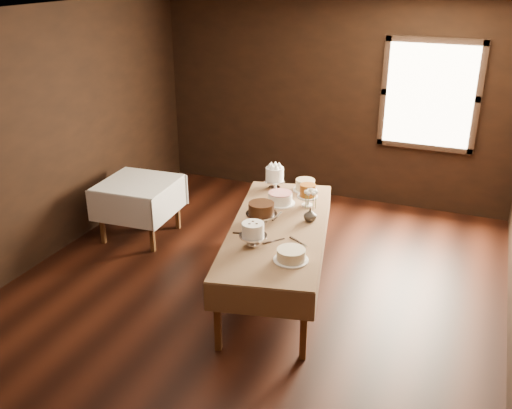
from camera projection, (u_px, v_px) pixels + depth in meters
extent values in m
cube|color=black|center=(249.00, 295.00, 5.97)|extent=(5.00, 6.00, 0.01)
cube|color=beige|center=(247.00, 13.00, 4.86)|extent=(5.00, 6.00, 0.01)
cube|color=black|center=(332.00, 101.00, 7.96)|extent=(5.00, 0.02, 2.80)
cube|color=black|center=(14.00, 356.00, 2.86)|extent=(5.00, 0.02, 2.80)
cube|color=black|center=(39.00, 139.00, 6.28)|extent=(0.02, 6.00, 2.80)
cube|color=#FFEABF|center=(430.00, 96.00, 7.38)|extent=(1.10, 0.05, 1.30)
cube|color=#4D2C14|center=(218.00, 318.00, 5.01)|extent=(0.07, 0.07, 0.67)
cube|color=#4D2C14|center=(259.00, 215.00, 7.01)|extent=(0.07, 0.07, 0.67)
cube|color=#4D2C14|center=(304.00, 326.00, 4.90)|extent=(0.07, 0.07, 0.67)
cube|color=#4D2C14|center=(321.00, 220.00, 6.89)|extent=(0.07, 0.07, 0.67)
cube|color=#4D2C14|center=(278.00, 229.00, 5.81)|extent=(1.35, 2.46, 0.04)
cube|color=#8D6A4A|center=(278.00, 226.00, 5.80)|extent=(1.43, 2.53, 0.01)
cube|color=#4D2C14|center=(102.00, 218.00, 6.93)|extent=(0.05, 0.05, 0.67)
cube|color=#4D2C14|center=(130.00, 198.00, 7.52)|extent=(0.05, 0.05, 0.67)
cube|color=#4D2C14|center=(152.00, 226.00, 6.73)|extent=(0.05, 0.05, 0.67)
cube|color=#4D2C14|center=(177.00, 204.00, 7.32)|extent=(0.05, 0.05, 0.67)
cube|color=#4D2C14|center=(138.00, 184.00, 6.98)|extent=(0.83, 0.83, 0.04)
cube|color=white|center=(138.00, 182.00, 6.97)|extent=(0.91, 0.91, 0.01)
cylinder|color=silver|center=(275.00, 184.00, 6.71)|extent=(0.25, 0.25, 0.12)
cylinder|color=white|center=(275.00, 173.00, 6.66)|extent=(0.26, 0.26, 0.15)
cylinder|color=white|center=(305.00, 190.00, 6.68)|extent=(0.28, 0.28, 0.01)
cylinder|color=#CBB487|center=(305.00, 184.00, 6.65)|extent=(0.26, 0.26, 0.12)
cylinder|color=white|center=(280.00, 203.00, 6.32)|extent=(0.33, 0.33, 0.01)
cylinder|color=white|center=(280.00, 198.00, 6.29)|extent=(0.27, 0.27, 0.11)
cylinder|color=white|center=(307.00, 201.00, 6.23)|extent=(0.23, 0.23, 0.13)
cylinder|color=#A25917|center=(308.00, 189.00, 6.18)|extent=(0.20, 0.20, 0.13)
cylinder|color=silver|center=(261.00, 218.00, 5.84)|extent=(0.32, 0.32, 0.12)
cylinder|color=#32180A|center=(261.00, 207.00, 5.79)|extent=(0.37, 0.37, 0.11)
cylinder|color=silver|center=(253.00, 240.00, 5.37)|extent=(0.27, 0.27, 0.12)
cylinder|color=white|center=(253.00, 228.00, 5.33)|extent=(0.26, 0.26, 0.12)
cylinder|color=white|center=(291.00, 260.00, 5.13)|extent=(0.32, 0.32, 0.01)
cylinder|color=beige|center=(291.00, 254.00, 5.11)|extent=(0.32, 0.32, 0.10)
cube|color=silver|center=(278.00, 240.00, 5.49)|extent=(0.17, 0.20, 0.01)
cube|color=silver|center=(301.00, 243.00, 5.43)|extent=(0.22, 0.14, 0.01)
cube|color=silver|center=(279.00, 215.00, 6.04)|extent=(0.03, 0.24, 0.01)
cube|color=silver|center=(249.00, 234.00, 5.61)|extent=(0.24, 0.07, 0.01)
imported|color=#2D2823|center=(310.00, 215.00, 5.87)|extent=(0.16, 0.16, 0.14)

